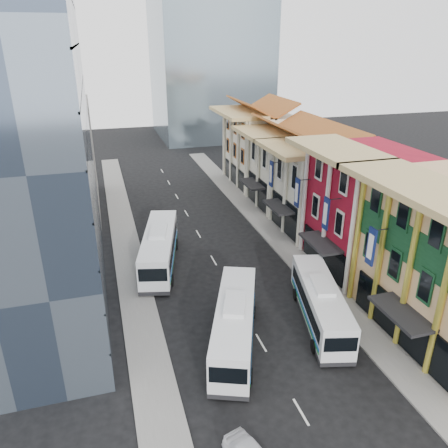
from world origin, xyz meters
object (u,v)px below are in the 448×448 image
object	(u,v)px
bus_right	(320,303)
bus_left_near	(235,323)
office_tower	(4,131)
bus_left_far	(159,247)

from	to	relation	value
bus_right	bus_left_near	bearing A→B (deg)	-160.07
office_tower	bus_left_far	bearing A→B (deg)	17.11
office_tower	bus_left_far	size ratio (longest dim) A/B	2.40
bus_left_near	bus_right	world-z (taller)	bus_left_near
bus_left_far	bus_right	distance (m)	17.29
bus_left_far	bus_right	size ratio (longest dim) A/B	1.10
bus_left_near	office_tower	bearing A→B (deg)	166.37
office_tower	bus_left_near	bearing A→B (deg)	-35.17
bus_left_far	bus_right	world-z (taller)	bus_left_far
bus_left_far	bus_right	bearing A→B (deg)	-36.81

